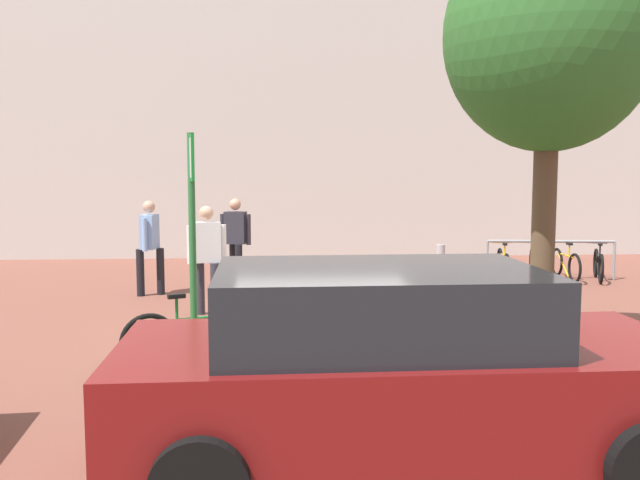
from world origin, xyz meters
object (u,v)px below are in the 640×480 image
Objects in this scene: tree_sidewalk at (550,37)px; bike_rack_cluster at (550,263)px; person_shirt_white at (207,253)px; car_maroon_wagon at (397,369)px; parking_sign_post at (192,217)px; bike_at_sign at (193,336)px; person_suited_dark at (236,237)px; bollard_steel at (440,269)px; person_shirt_blue at (150,241)px.

bike_rack_cluster is (2.51, 5.73, -3.45)m from tree_sidewalk.
person_shirt_white is (-6.75, -3.06, 0.64)m from bike_rack_cluster.
person_shirt_white reaches higher than car_maroon_wagon.
parking_sign_post is 2.93m from person_shirt_white.
bike_at_sign is 0.92× the size of person_suited_dark.
bollard_steel is at bearing -13.07° from person_suited_dark.
person_shirt_white is 5.88m from car_maroon_wagon.
bike_at_sign is at bearing -74.32° from person_shirt_blue.
person_suited_dark is at bearing 83.34° from person_shirt_white.
bollard_steel is 0.52× the size of person_suited_dark.
bike_rack_cluster is at bearing 66.33° from tree_sidewalk.
person_shirt_white is at bearing 147.87° from tree_sidewalk.
bollard_steel is (4.03, 4.42, 0.10)m from bike_at_sign.
bollard_steel is 3.94m from person_suited_dark.
parking_sign_post is 2.98× the size of bollard_steel.
bike_at_sign is at bearing 101.98° from parking_sign_post.
tree_sidewalk is 7.62m from person_shirt_blue.
bike_rack_cluster is at bearing 60.84° from car_maroon_wagon.
person_suited_dark reaches higher than car_maroon_wagon.
car_maroon_wagon is (3.15, -7.41, -0.23)m from person_shirt_blue.
bollard_steel is at bearing -153.20° from bike_rack_cluster.
bike_at_sign is 5.35m from person_suited_dark.
parking_sign_post is 1.69× the size of bike_at_sign.
parking_sign_post reaches higher than bike_at_sign.
parking_sign_post reaches higher than person_shirt_white.
person_suited_dark is (-3.94, 5.27, -2.82)m from tree_sidewalk.
parking_sign_post is at bearing -177.73° from tree_sidewalk.
parking_sign_post is at bearing -138.43° from bike_rack_cluster.
parking_sign_post is at bearing -131.27° from bollard_steel.
bike_rack_cluster is at bearing 41.57° from parking_sign_post.
parking_sign_post is 6.20m from bollard_steel.
parking_sign_post is (-4.13, -0.16, -2.06)m from tree_sidewalk.
bike_rack_cluster is 2.94× the size of bollard_steel.
car_maroon_wagon is (1.87, -2.85, 0.41)m from bike_at_sign.
parking_sign_post reaches higher than person_shirt_blue.
bike_at_sign is 0.60× the size of bike_rack_cluster.
person_shirt_white is 2.21m from person_shirt_blue.
person_suited_dark is (0.20, 5.44, -0.76)m from parking_sign_post.
bike_rack_cluster is 9.87m from car_maroon_wagon.
person_suited_dark is at bearing 87.95° from parking_sign_post.
bollard_steel is (4.00, 4.56, -1.29)m from parking_sign_post.
parking_sign_post is 0.62× the size of car_maroon_wagon.
car_maroon_wagon reaches higher than bike_rack_cluster.
person_shirt_blue is at bearing 113.01° from car_maroon_wagon.
car_maroon_wagon is at bearing -55.91° from parking_sign_post.
person_shirt_white reaches higher than bike_rack_cluster.
tree_sidewalk is 7.14m from bike_rack_cluster.
bollard_steel is 0.52× the size of person_shirt_blue.
person_shirt_blue is 1.00× the size of person_suited_dark.
bike_at_sign is at bearing -139.20° from bike_rack_cluster.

